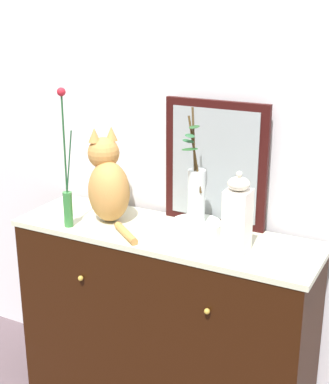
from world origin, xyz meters
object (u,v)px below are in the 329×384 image
(vase_slim_green, at_px, (67,188))
(jar_lidded_porcelain, at_px, (237,216))
(vase_glass_clear, at_px, (196,192))
(mirror_leaning, at_px, (215,164))
(sideboard, at_px, (164,322))
(cat_sitting, at_px, (108,183))
(bowl_porcelain, at_px, (196,228))

(vase_slim_green, xyz_separation_m, jar_lidded_porcelain, (0.75, 0.09, -0.03))
(vase_slim_green, bearing_deg, vase_glass_clear, 17.74)
(mirror_leaning, bearing_deg, sideboard, -129.00)
(sideboard, relative_size, cat_sitting, 3.24)
(cat_sitting, distance_m, vase_glass_clear, 0.42)
(bowl_porcelain, bearing_deg, cat_sitting, -176.99)
(cat_sitting, xyz_separation_m, vase_glass_clear, (0.42, 0.02, 0.01))
(sideboard, relative_size, jar_lidded_porcelain, 4.07)
(vase_slim_green, bearing_deg, sideboard, 19.13)
(cat_sitting, xyz_separation_m, vase_slim_green, (-0.11, -0.15, 0.00))
(vase_slim_green, relative_size, vase_glass_clear, 1.25)
(cat_sitting, distance_m, jar_lidded_porcelain, 0.64)
(bowl_porcelain, height_order, vase_glass_clear, vase_glass_clear)
(mirror_leaning, bearing_deg, cat_sitting, -158.48)
(sideboard, distance_m, vase_glass_clear, 0.65)
(sideboard, height_order, bowl_porcelain, bowl_porcelain)
(vase_slim_green, relative_size, bowl_porcelain, 2.83)
(bowl_porcelain, distance_m, jar_lidded_porcelain, 0.26)
(sideboard, bearing_deg, bowl_porcelain, 14.37)
(sideboard, distance_m, mirror_leaning, 0.76)
(cat_sitting, relative_size, vase_glass_clear, 0.86)
(sideboard, bearing_deg, jar_lidded_porcelain, -8.06)
(mirror_leaning, height_order, cat_sitting, mirror_leaning)
(sideboard, relative_size, bowl_porcelain, 6.28)
(cat_sitting, bearing_deg, vase_slim_green, -126.51)
(jar_lidded_porcelain, bearing_deg, vase_glass_clear, 159.44)
(mirror_leaning, height_order, vase_glass_clear, mirror_leaning)
(sideboard, bearing_deg, vase_slim_green, -160.87)
(cat_sitting, height_order, vase_glass_clear, vase_glass_clear)
(jar_lidded_porcelain, bearing_deg, sideboard, 171.94)
(mirror_leaning, bearing_deg, vase_glass_clear, -96.89)
(mirror_leaning, bearing_deg, jar_lidded_porcelain, -50.25)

